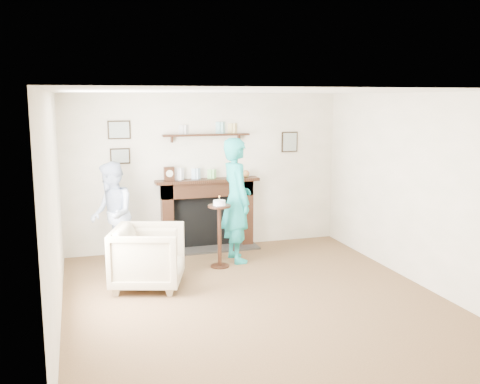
% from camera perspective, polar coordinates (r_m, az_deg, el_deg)
% --- Properties ---
extents(ground, '(5.00, 5.00, 0.00)m').
position_cam_1_polar(ground, '(6.65, 1.61, -11.43)').
color(ground, brown).
rests_on(ground, ground).
extents(room_shell, '(4.54, 5.02, 2.52)m').
position_cam_1_polar(room_shell, '(6.89, -0.18, 3.30)').
color(room_shell, beige).
rests_on(room_shell, ground).
extents(armchair, '(1.11, 1.09, 0.81)m').
position_cam_1_polar(armchair, '(7.18, -9.65, -9.90)').
color(armchair, tan).
rests_on(armchair, ground).
extents(man, '(0.64, 0.79, 1.53)m').
position_cam_1_polar(man, '(8.14, -13.29, -7.63)').
color(man, '#AFB9DA').
rests_on(man, ground).
extents(woman, '(0.48, 0.70, 1.86)m').
position_cam_1_polar(woman, '(8.18, -0.39, -7.27)').
color(woman, teal).
rests_on(woman, ground).
extents(pedestal_table, '(0.33, 0.33, 1.05)m').
position_cam_1_polar(pedestal_table, '(7.70, -2.20, -3.38)').
color(pedestal_table, black).
rests_on(pedestal_table, ground).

